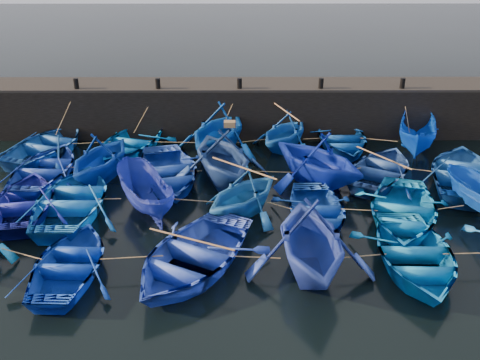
{
  "coord_description": "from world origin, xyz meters",
  "views": [
    {
      "loc": [
        -0.07,
        -16.01,
        9.98
      ],
      "look_at": [
        0.0,
        3.2,
        0.7
      ],
      "focal_mm": 40.0,
      "sensor_mm": 36.0,
      "label": 1
    }
  ],
  "objects_px": {
    "boat_8": "(167,171)",
    "boat_13": "(26,200)",
    "boat_0": "(48,144)",
    "wooden_crate": "(230,124)"
  },
  "relations": [
    {
      "from": "boat_0",
      "to": "boat_8",
      "type": "relative_size",
      "value": 0.98
    },
    {
      "from": "wooden_crate",
      "to": "boat_8",
      "type": "bearing_deg",
      "value": -179.95
    },
    {
      "from": "boat_0",
      "to": "boat_13",
      "type": "xyz_separation_m",
      "value": [
        0.93,
        -5.54,
        -0.05
      ]
    },
    {
      "from": "boat_8",
      "to": "boat_13",
      "type": "height_order",
      "value": "boat_8"
    },
    {
      "from": "boat_8",
      "to": "wooden_crate",
      "type": "bearing_deg",
      "value": -14.29
    },
    {
      "from": "boat_0",
      "to": "wooden_crate",
      "type": "xyz_separation_m",
      "value": [
        8.65,
        -3.04,
        2.11
      ]
    },
    {
      "from": "boat_13",
      "to": "wooden_crate",
      "type": "xyz_separation_m",
      "value": [
        7.71,
        2.5,
        2.16
      ]
    },
    {
      "from": "boat_13",
      "to": "boat_0",
      "type": "bearing_deg",
      "value": -90.29
    },
    {
      "from": "boat_8",
      "to": "boat_13",
      "type": "xyz_separation_m",
      "value": [
        -5.07,
        -2.49,
        -0.06
      ]
    },
    {
      "from": "boat_0",
      "to": "boat_8",
      "type": "bearing_deg",
      "value": 171.57
    }
  ]
}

